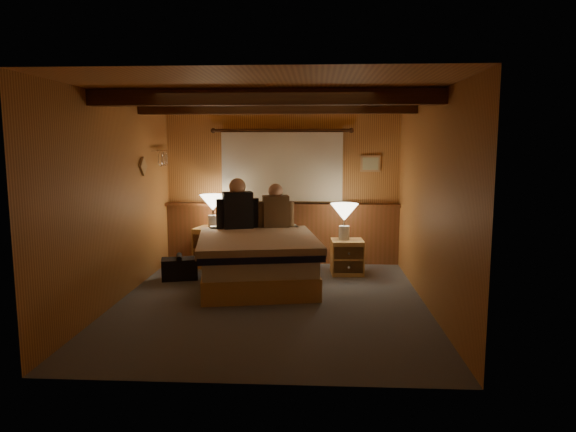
# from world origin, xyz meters

# --- Properties ---
(floor) EXTENTS (4.20, 4.20, 0.00)m
(floor) POSITION_xyz_m (0.00, 0.00, 0.00)
(floor) COLOR #4D525C
(floor) RESTS_ON ground
(ceiling) EXTENTS (4.20, 4.20, 0.00)m
(ceiling) POSITION_xyz_m (0.00, 0.00, 2.40)
(ceiling) COLOR tan
(ceiling) RESTS_ON wall_back
(wall_back) EXTENTS (3.60, 0.00, 3.60)m
(wall_back) POSITION_xyz_m (0.00, 2.10, 1.20)
(wall_back) COLOR #C48846
(wall_back) RESTS_ON floor
(wall_left) EXTENTS (0.00, 4.20, 4.20)m
(wall_left) POSITION_xyz_m (-1.80, 0.00, 1.20)
(wall_left) COLOR #C48846
(wall_left) RESTS_ON floor
(wall_right) EXTENTS (0.00, 4.20, 4.20)m
(wall_right) POSITION_xyz_m (1.80, 0.00, 1.20)
(wall_right) COLOR #C48846
(wall_right) RESTS_ON floor
(wall_front) EXTENTS (3.60, 0.00, 3.60)m
(wall_front) POSITION_xyz_m (0.00, -2.10, 1.20)
(wall_front) COLOR #C48846
(wall_front) RESTS_ON floor
(wainscot) EXTENTS (3.60, 0.23, 0.94)m
(wainscot) POSITION_xyz_m (0.00, 2.04, 0.49)
(wainscot) COLOR brown
(wainscot) RESTS_ON wall_back
(curtain_window) EXTENTS (2.18, 0.09, 1.11)m
(curtain_window) POSITION_xyz_m (0.00, 2.03, 1.52)
(curtain_window) COLOR #452A11
(curtain_window) RESTS_ON wall_back
(ceiling_beams) EXTENTS (3.60, 1.65, 0.16)m
(ceiling_beams) POSITION_xyz_m (0.00, 0.15, 2.31)
(ceiling_beams) COLOR #452A11
(ceiling_beams) RESTS_ON ceiling
(coat_rail) EXTENTS (0.05, 0.55, 0.24)m
(coat_rail) POSITION_xyz_m (-1.72, 1.58, 1.67)
(coat_rail) COLOR silver
(coat_rail) RESTS_ON wall_left
(framed_print) EXTENTS (0.30, 0.04, 0.25)m
(framed_print) POSITION_xyz_m (1.35, 2.08, 1.55)
(framed_print) COLOR tan
(framed_print) RESTS_ON wall_back
(bed) EXTENTS (1.77, 2.14, 0.66)m
(bed) POSITION_xyz_m (-0.25, 0.77, 0.34)
(bed) COLOR tan
(bed) RESTS_ON floor
(nightstand_left) EXTENTS (0.63, 0.59, 0.60)m
(nightstand_left) POSITION_xyz_m (-1.00, 1.73, 0.30)
(nightstand_left) COLOR tan
(nightstand_left) RESTS_ON floor
(nightstand_right) EXTENTS (0.47, 0.43, 0.49)m
(nightstand_right) POSITION_xyz_m (0.97, 1.37, 0.25)
(nightstand_right) COLOR tan
(nightstand_right) RESTS_ON floor
(lamp_left) EXTENTS (0.38, 0.38, 0.50)m
(lamp_left) POSITION_xyz_m (-1.02, 1.70, 0.95)
(lamp_left) COLOR silver
(lamp_left) RESTS_ON nightstand_left
(lamp_right) EXTENTS (0.40, 0.40, 0.52)m
(lamp_right) POSITION_xyz_m (0.93, 1.40, 0.86)
(lamp_right) COLOR silver
(lamp_right) RESTS_ON nightstand_right
(person_left) EXTENTS (0.59, 0.35, 0.74)m
(person_left) POSITION_xyz_m (-0.59, 1.36, 0.95)
(person_left) COLOR black
(person_left) RESTS_ON bed
(person_right) EXTENTS (0.53, 0.29, 0.66)m
(person_right) POSITION_xyz_m (-0.06, 1.49, 0.91)
(person_right) COLOR #48311C
(person_right) RESTS_ON bed
(duffel_bag) EXTENTS (0.54, 0.40, 0.35)m
(duffel_bag) POSITION_xyz_m (-1.35, 0.96, 0.15)
(duffel_bag) COLOR black
(duffel_bag) RESTS_ON floor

